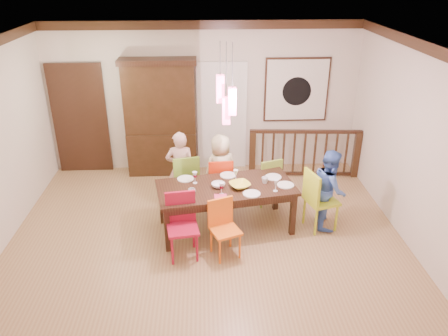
{
  "coord_description": "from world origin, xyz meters",
  "views": [
    {
      "loc": [
        -0.01,
        -5.74,
        3.85
      ],
      "look_at": [
        0.29,
        0.34,
        0.97
      ],
      "focal_mm": 35.0,
      "sensor_mm": 36.0,
      "label": 1
    }
  ],
  "objects_px": {
    "chair_end_right": "(322,196)",
    "person_far_left": "(181,169)",
    "china_hutch": "(161,118)",
    "dining_table": "(226,191)",
    "person_far_mid": "(221,169)",
    "person_end_right": "(329,189)",
    "chair_far_left": "(185,176)",
    "balustrade": "(304,152)"
  },
  "relations": [
    {
      "from": "china_hutch",
      "to": "dining_table",
      "type": "bearing_deg",
      "value": -62.02
    },
    {
      "from": "chair_end_right",
      "to": "person_far_left",
      "type": "relative_size",
      "value": 0.74
    },
    {
      "from": "chair_far_left",
      "to": "dining_table",
      "type": "bearing_deg",
      "value": 117.77
    },
    {
      "from": "person_far_left",
      "to": "dining_table",
      "type": "bearing_deg",
      "value": 133.14
    },
    {
      "from": "chair_end_right",
      "to": "person_far_mid",
      "type": "relative_size",
      "value": 0.8
    },
    {
      "from": "chair_far_left",
      "to": "china_hutch",
      "type": "bearing_deg",
      "value": -82.34
    },
    {
      "from": "dining_table",
      "to": "balustrade",
      "type": "distance_m",
      "value": 2.43
    },
    {
      "from": "chair_far_left",
      "to": "chair_end_right",
      "type": "relative_size",
      "value": 0.97
    },
    {
      "from": "dining_table",
      "to": "person_far_mid",
      "type": "bearing_deg",
      "value": 82.85
    },
    {
      "from": "chair_end_right",
      "to": "person_far_mid",
      "type": "xyz_separation_m",
      "value": [
        -1.53,
        0.91,
        0.05
      ]
    },
    {
      "from": "chair_far_left",
      "to": "chair_end_right",
      "type": "bearing_deg",
      "value": 146.74
    },
    {
      "from": "chair_end_right",
      "to": "china_hutch",
      "type": "distance_m",
      "value": 3.47
    },
    {
      "from": "chair_far_left",
      "to": "balustrade",
      "type": "xyz_separation_m",
      "value": [
        2.28,
        1.01,
        -0.05
      ]
    },
    {
      "from": "chair_end_right",
      "to": "balustrade",
      "type": "relative_size",
      "value": 0.46
    },
    {
      "from": "dining_table",
      "to": "china_hutch",
      "type": "bearing_deg",
      "value": 107.9
    },
    {
      "from": "balustrade",
      "to": "chair_far_left",
      "type": "bearing_deg",
      "value": -152.18
    },
    {
      "from": "person_far_mid",
      "to": "person_end_right",
      "type": "relative_size",
      "value": 0.97
    },
    {
      "from": "balustrade",
      "to": "person_end_right",
      "type": "relative_size",
      "value": 1.67
    },
    {
      "from": "dining_table",
      "to": "china_hutch",
      "type": "distance_m",
      "value": 2.48
    },
    {
      "from": "dining_table",
      "to": "person_end_right",
      "type": "xyz_separation_m",
      "value": [
        1.62,
        0.04,
        -0.02
      ]
    },
    {
      "from": "china_hutch",
      "to": "balustrade",
      "type": "xyz_separation_m",
      "value": [
        2.76,
        -0.35,
        -0.64
      ]
    },
    {
      "from": "dining_table",
      "to": "china_hutch",
      "type": "xyz_separation_m",
      "value": [
        -1.14,
        2.15,
        0.47
      ]
    },
    {
      "from": "person_far_left",
      "to": "balustrade",
      "type": "bearing_deg",
      "value": -155.93
    },
    {
      "from": "china_hutch",
      "to": "chair_end_right",
      "type": "bearing_deg",
      "value": -39.84
    },
    {
      "from": "china_hutch",
      "to": "person_end_right",
      "type": "distance_m",
      "value": 3.51
    },
    {
      "from": "chair_far_left",
      "to": "person_far_mid",
      "type": "relative_size",
      "value": 0.78
    },
    {
      "from": "dining_table",
      "to": "chair_end_right",
      "type": "bearing_deg",
      "value": -11.82
    },
    {
      "from": "balustrade",
      "to": "person_far_mid",
      "type": "bearing_deg",
      "value": -146.59
    },
    {
      "from": "person_far_left",
      "to": "person_end_right",
      "type": "relative_size",
      "value": 1.04
    },
    {
      "from": "dining_table",
      "to": "person_far_left",
      "type": "height_order",
      "value": "person_far_left"
    },
    {
      "from": "person_end_right",
      "to": "person_far_mid",
      "type": "bearing_deg",
      "value": 69.42
    },
    {
      "from": "chair_far_left",
      "to": "chair_end_right",
      "type": "distance_m",
      "value": 2.3
    },
    {
      "from": "chair_end_right",
      "to": "balustrade",
      "type": "bearing_deg",
      "value": -20.66
    },
    {
      "from": "person_far_mid",
      "to": "person_end_right",
      "type": "bearing_deg",
      "value": 131.14
    },
    {
      "from": "china_hutch",
      "to": "person_far_left",
      "type": "height_order",
      "value": "china_hutch"
    },
    {
      "from": "china_hutch",
      "to": "person_far_left",
      "type": "xyz_separation_m",
      "value": [
        0.41,
        -1.35,
        -0.46
      ]
    },
    {
      "from": "chair_end_right",
      "to": "balustrade",
      "type": "xyz_separation_m",
      "value": [
        0.13,
        1.85,
        -0.07
      ]
    },
    {
      "from": "chair_end_right",
      "to": "person_far_mid",
      "type": "height_order",
      "value": "person_far_mid"
    },
    {
      "from": "chair_far_left",
      "to": "person_end_right",
      "type": "height_order",
      "value": "person_end_right"
    },
    {
      "from": "chair_end_right",
      "to": "person_far_left",
      "type": "xyz_separation_m",
      "value": [
        -2.22,
        0.85,
        0.1
      ]
    },
    {
      "from": "china_hutch",
      "to": "person_far_mid",
      "type": "xyz_separation_m",
      "value": [
        1.1,
        -1.29,
        -0.51
      ]
    },
    {
      "from": "chair_end_right",
      "to": "person_end_right",
      "type": "bearing_deg",
      "value": -74.26
    }
  ]
}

